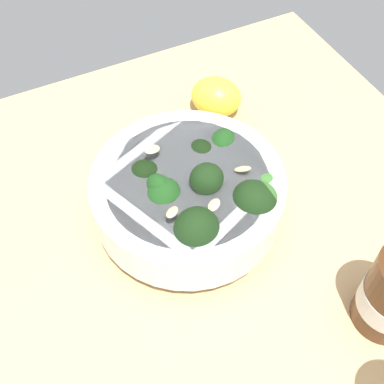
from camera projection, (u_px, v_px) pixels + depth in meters
ground_plane at (204, 255)px, 53.72cm from camera, size 62.98×62.98×4.64cm
bowl_of_broccoli at (195, 192)px, 50.68cm from camera, size 19.41×19.41×8.83cm
lemon_wedge at (216, 97)px, 62.19cm from camera, size 8.16×8.22×4.73cm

